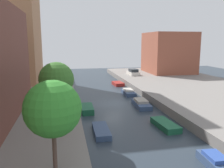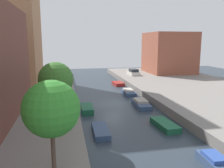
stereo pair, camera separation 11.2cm
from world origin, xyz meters
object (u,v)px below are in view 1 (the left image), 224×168
(street_tree_2, at_px, (59,75))
(moored_boat_left_2, at_px, (87,109))
(moored_boat_right_4, at_px, (118,84))
(moored_boat_left_1, at_px, (101,131))
(street_tree_1, at_px, (56,80))
(moored_boat_right_0, at_px, (216,162))
(moored_boat_right_1, at_px, (165,125))
(low_block_right, at_px, (168,53))
(street_tree_0, at_px, (53,109))
(apartment_tower_far, at_px, (7,7))
(moored_boat_right_3, at_px, (128,92))
(moored_boat_right_2, at_px, (141,104))
(parked_car, at_px, (133,72))

(street_tree_2, height_order, moored_boat_left_2, street_tree_2)
(moored_boat_right_4, bearing_deg, moored_boat_left_1, -106.77)
(street_tree_1, bearing_deg, moored_boat_right_0, -32.21)
(moored_boat_right_0, bearing_deg, moored_boat_right_4, 89.46)
(moored_boat_right_1, bearing_deg, low_block_right, 64.77)
(moored_boat_left_1, bearing_deg, street_tree_1, -168.75)
(street_tree_0, xyz_separation_m, moored_boat_left_1, (3.78, 7.85, -4.59))
(moored_boat_left_2, bearing_deg, apartment_tower_far, 122.43)
(moored_boat_right_0, height_order, moored_boat_right_4, moored_boat_right_0)
(moored_boat_right_1, xyz_separation_m, moored_boat_right_4, (0.52, 22.78, 0.01))
(moored_boat_left_1, xyz_separation_m, moored_boat_right_4, (6.92, 22.96, 0.04))
(apartment_tower_far, distance_m, moored_boat_right_1, 35.14)
(low_block_right, height_order, street_tree_1, low_block_right)
(moored_boat_right_4, bearing_deg, low_block_right, 31.53)
(street_tree_0, distance_m, moored_boat_right_3, 25.54)
(street_tree_2, xyz_separation_m, moored_boat_right_2, (10.30, 1.12, -4.26))
(moored_boat_right_1, bearing_deg, street_tree_0, -141.75)
(street_tree_2, height_order, moored_boat_right_3, street_tree_2)
(apartment_tower_far, relative_size, moored_boat_right_1, 6.98)
(street_tree_2, relative_size, moored_boat_left_1, 1.30)
(street_tree_2, bearing_deg, moored_boat_right_4, 56.56)
(street_tree_0, height_order, moored_boat_right_3, street_tree_0)
(parked_car, bearing_deg, moored_boat_left_2, -119.16)
(moored_boat_left_1, bearing_deg, moored_boat_right_1, 1.56)
(apartment_tower_far, distance_m, street_tree_2, 23.41)
(moored_boat_left_2, distance_m, moored_boat_right_2, 7.17)
(street_tree_2, distance_m, moored_boat_left_2, 5.35)
(low_block_right, bearing_deg, street_tree_1, -127.62)
(low_block_right, xyz_separation_m, moored_boat_right_2, (-14.76, -23.90, -5.32))
(street_tree_1, bearing_deg, parked_car, 62.50)
(apartment_tower_far, distance_m, street_tree_0, 36.35)
(moored_boat_right_4, bearing_deg, apartment_tower_far, 170.98)
(street_tree_2, bearing_deg, moored_boat_left_2, 3.97)
(moored_boat_left_2, relative_size, moored_boat_right_2, 0.77)
(moored_boat_right_0, relative_size, moored_boat_right_3, 0.75)
(street_tree_0, xyz_separation_m, street_tree_1, (0.00, 7.10, 0.43))
(apartment_tower_far, relative_size, moored_boat_left_2, 7.72)
(moored_boat_right_4, bearing_deg, moored_boat_right_0, -90.54)
(apartment_tower_far, xyz_separation_m, moored_boat_left_1, (12.72, -26.07, -14.13))
(low_block_right, height_order, parked_car, low_block_right)
(low_block_right, relative_size, moored_boat_right_1, 2.79)
(moored_boat_left_1, bearing_deg, moored_boat_right_2, 50.35)
(street_tree_1, bearing_deg, street_tree_2, 90.00)
(parked_car, xyz_separation_m, moored_boat_right_1, (-5.42, -29.03, -1.28))
(street_tree_0, bearing_deg, street_tree_2, 90.00)
(moored_boat_right_4, bearing_deg, moored_boat_right_1, -91.31)
(street_tree_0, bearing_deg, moored_boat_right_4, 70.85)
(street_tree_0, distance_m, moored_boat_left_2, 15.82)
(low_block_right, xyz_separation_m, moored_boat_left_2, (-21.87, -24.79, -5.35))
(street_tree_2, xyz_separation_m, moored_boat_left_1, (3.78, -6.76, -4.38))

